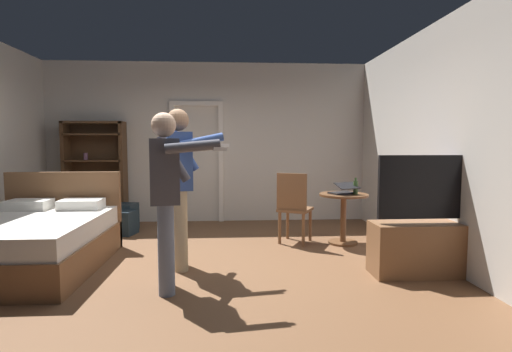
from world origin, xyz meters
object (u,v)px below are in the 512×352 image
bed (33,241)px  suitcase_small (116,222)px  bookshelf (96,169)px  person_striped_shirt (180,177)px  suitcase_dark (119,217)px  laptop (344,190)px  side_table (343,210)px  tv_flatscreen (429,240)px  wooden_chair (294,205)px  bottle_on_table (356,187)px  person_blue_shirt (166,190)px

bed → suitcase_small: 1.69m
bookshelf → person_striped_shirt: (1.75, -2.50, 0.07)m
bookshelf → suitcase_dark: bookshelf is taller
laptop → suitcase_dark: laptop is taller
side_table → laptop: bearing=-109.1°
bed → tv_flatscreen: (4.31, -0.48, 0.07)m
bookshelf → wooden_chair: 3.55m
bottle_on_table → person_striped_shirt: bearing=-159.0°
suitcase_small → person_striped_shirt: bearing=-41.9°
side_table → suitcase_small: 3.43m
bed → suitcase_small: size_ratio=3.31×
bed → person_blue_shirt: 1.90m
bookshelf → person_striped_shirt: person_striped_shirt is taller
suitcase_dark → suitcase_small: (0.05, -0.32, -0.03)m
tv_flatscreen → bottle_on_table: 1.38m
bottle_on_table → person_blue_shirt: person_blue_shirt is taller
bed → tv_flatscreen: 4.33m
suitcase_small → bed: bearing=-92.0°
person_blue_shirt → person_striped_shirt: person_striped_shirt is taller
wooden_chair → person_blue_shirt: size_ratio=0.59×
laptop → person_blue_shirt: person_blue_shirt is taller
laptop → bottle_on_table: 0.17m
side_table → person_blue_shirt: bearing=-143.0°
tv_flatscreen → wooden_chair: bearing=131.9°
person_striped_shirt → suitcase_dark: bearing=121.6°
tv_flatscreen → laptop: tv_flatscreen is taller
bed → person_blue_shirt: bearing=-25.7°
laptop → tv_flatscreen: bearing=-66.7°
person_blue_shirt → person_striped_shirt: size_ratio=0.95×
person_blue_shirt → laptop: bearing=36.5°
side_table → person_blue_shirt: size_ratio=0.42×
side_table → bottle_on_table: (0.14, -0.08, 0.32)m
person_blue_shirt → bookshelf: bearing=118.3°
person_striped_shirt → suitcase_small: (-1.21, 1.72, -0.84)m
laptop → suitcase_dark: 3.59m
bed → person_blue_shirt: person_blue_shirt is taller
side_table → bottle_on_table: 0.36m
bed → wooden_chair: 3.21m
bed → bottle_on_table: size_ratio=8.40×
suitcase_dark → suitcase_small: 0.32m
tv_flatscreen → side_table: (-0.54, 1.33, 0.10)m
bookshelf → bottle_on_table: bearing=-22.2°
bottle_on_table → suitcase_small: bottle_on_table is taller
person_blue_shirt → person_striped_shirt: bearing=86.9°
bookshelf → suitcase_dark: 1.00m
side_table → suitcase_dark: bearing=162.1°
bookshelf → wooden_chair: (3.18, -1.52, -0.41)m
side_table → suitcase_dark: 3.56m
tv_flatscreen → side_table: tv_flatscreen is taller
suitcase_small → tv_flatscreen: bearing=-15.5°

